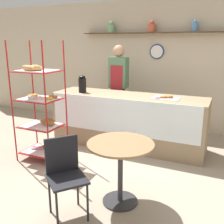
{
  "coord_description": "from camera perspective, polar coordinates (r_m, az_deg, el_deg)",
  "views": [
    {
      "loc": [
        1.6,
        -3.16,
        1.84
      ],
      "look_at": [
        0.0,
        0.37,
        0.8
      ],
      "focal_mm": 42.0,
      "sensor_mm": 36.0,
      "label": 1
    }
  ],
  "objects": [
    {
      "name": "cafe_chair",
      "position": [
        2.91,
        -10.29,
        -12.14
      ],
      "size": [
        0.54,
        0.54,
        0.86
      ],
      "rotation": [
        0.0,
        0.0,
        7.16
      ],
      "color": "black",
      "rests_on": "ground_plane"
    },
    {
      "name": "coffee_carafe",
      "position": [
        4.84,
        -6.48,
        6.03
      ],
      "size": [
        0.14,
        0.14,
        0.31
      ],
      "color": "black",
      "rests_on": "display_counter"
    },
    {
      "name": "person_worker",
      "position": [
        5.35,
        1.45,
        5.97
      ],
      "size": [
        0.36,
        0.24,
        1.79
      ],
      "color": "#282833",
      "rests_on": "ground_plane"
    },
    {
      "name": "back_wall",
      "position": [
        5.81,
        8.41,
        10.13
      ],
      "size": [
        10.0,
        0.3,
        2.7
      ],
      "color": "beige",
      "rests_on": "ground_plane"
    },
    {
      "name": "donut_tray_counter",
      "position": [
        4.39,
        11.4,
        3.16
      ],
      "size": [
        0.44,
        0.29,
        0.05
      ],
      "color": "silver",
      "rests_on": "display_counter"
    },
    {
      "name": "ground_plane",
      "position": [
        4.0,
        -2.25,
        -12.42
      ],
      "size": [
        14.0,
        14.0,
        0.0
      ],
      "primitive_type": "plane",
      "color": "gray"
    },
    {
      "name": "pastry_rack",
      "position": [
        4.23,
        -15.39,
        0.82
      ],
      "size": [
        0.67,
        0.52,
        1.87
      ],
      "color": "#A51919",
      "rests_on": "ground_plane"
    },
    {
      "name": "cafe_table",
      "position": [
        3.02,
        1.85,
        -9.94
      ],
      "size": [
        0.76,
        0.76,
        0.75
      ],
      "color": "#262628",
      "rests_on": "ground_plane"
    },
    {
      "name": "display_counter",
      "position": [
        4.72,
        3.44,
        -1.88
      ],
      "size": [
        2.73,
        0.74,
        0.94
      ],
      "color": "#937A5B",
      "rests_on": "ground_plane"
    }
  ]
}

